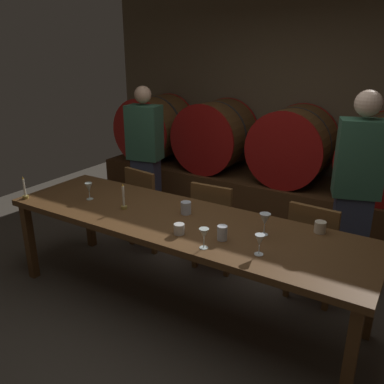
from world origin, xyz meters
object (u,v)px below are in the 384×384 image
wine_barrel_center (293,145)px  wine_glass_center_left (204,234)px  candle_right (124,202)px  cup_far_left (186,208)px  chair_left (148,204)px  cup_far_right (320,227)px  wine_glass_far_left (89,188)px  dining_table (180,226)px  wine_glass_far_right (260,241)px  guest_left (145,157)px  cup_center_left (179,229)px  cup_center_right (222,233)px  wine_barrel_far_left (155,128)px  chair_right (314,247)px  wine_barrel_left (215,136)px  candle_left (25,192)px  wine_glass_center_right (265,220)px  chair_center (216,221)px  guest_right (355,191)px

wine_barrel_center → wine_glass_center_left: (0.24, -2.52, -0.06)m
candle_right → cup_far_left: bearing=20.6°
chair_left → cup_far_left: 1.09m
wine_barrel_center → candle_right: size_ratio=4.07×
cup_far_left → cup_far_right: 1.04m
wine_glass_far_left → dining_table: bearing=3.6°
dining_table → wine_glass_far_right: 0.80m
dining_table → guest_left: bearing=137.0°
cup_far_left → cup_center_left: size_ratio=1.32×
wine_barrel_center → cup_center_right: wine_barrel_center is taller
wine_barrel_far_left → chair_right: 3.21m
wine_barrel_left → guest_left: guest_left is taller
wine_glass_center_left → cup_far_right: 0.88m
wine_glass_center_left → cup_center_left: wine_glass_center_left is taller
chair_left → wine_barrel_left: bearing=-80.7°
wine_barrel_center → wine_glass_far_right: wine_barrel_center is taller
guest_left → cup_center_right: bearing=132.1°
cup_center_left → cup_far_right: cup_far_right is taller
cup_center_left → cup_center_right: size_ratio=0.74×
chair_right → candle_left: candle_left is taller
wine_glass_center_right → cup_center_right: bearing=-134.2°
chair_left → wine_glass_far_right: (1.62, -0.91, 0.39)m
wine_glass_far_right → chair_center: bearing=132.0°
chair_center → chair_right: bearing=175.9°
chair_right → cup_center_right: (-0.45, -0.80, 0.34)m
candle_left → candle_right: bearing=16.8°
candle_left → cup_center_right: candle_left is taller
wine_barrel_far_left → cup_center_right: size_ratio=8.71×
chair_center → wine_barrel_center: bearing=-100.7°
candle_left → cup_far_left: bearing=18.2°
wine_glass_center_left → wine_glass_far_right: bearing=17.7°
wine_barrel_left → guest_right: bearing=-30.0°
wine_glass_far_right → wine_glass_center_right: bearing=106.0°
guest_left → cup_far_right: 2.39m
guest_left → cup_far_left: bearing=129.3°
dining_table → cup_center_right: 0.48m
cup_center_right → wine_barrel_center: bearing=97.0°
candle_left → cup_center_left: bearing=4.4°
guest_left → candle_left: size_ratio=8.07×
dining_table → cup_far_right: 1.06m
chair_right → wine_glass_center_right: (-0.23, -0.57, 0.41)m
candle_right → cup_far_right: candle_right is taller
chair_center → wine_glass_center_left: size_ratio=6.16×
guest_right → wine_glass_far_left: size_ratio=11.43×
chair_center → cup_far_left: size_ratio=8.68×
wine_barrel_left → cup_far_left: wine_barrel_left is taller
dining_table → candle_left: (-1.41, -0.34, 0.12)m
wine_glass_far_left → wine_glass_far_right: 1.67m
guest_right → cup_center_right: bearing=44.1°
chair_right → wine_glass_far_right: (-0.15, -0.86, 0.39)m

